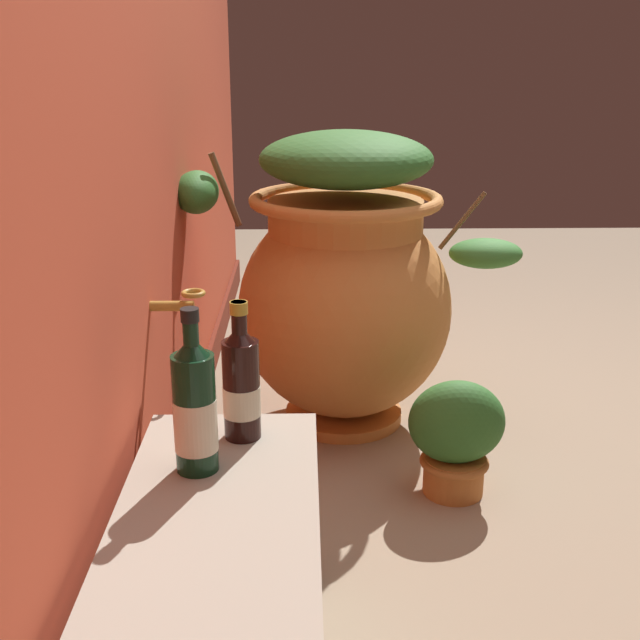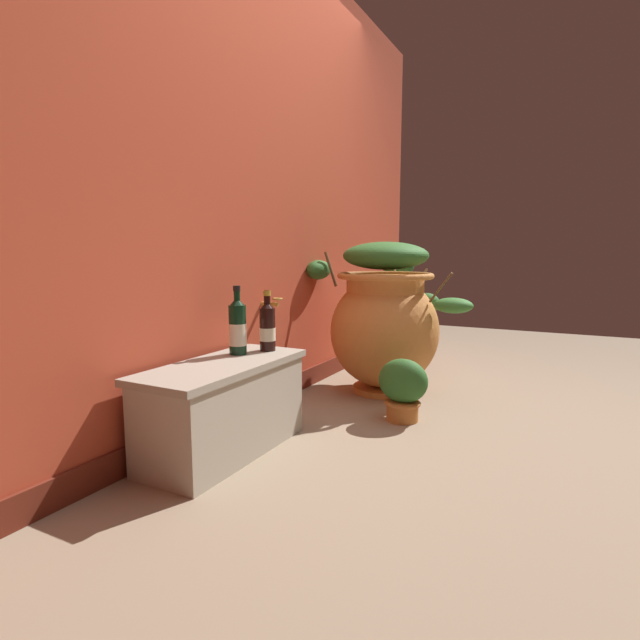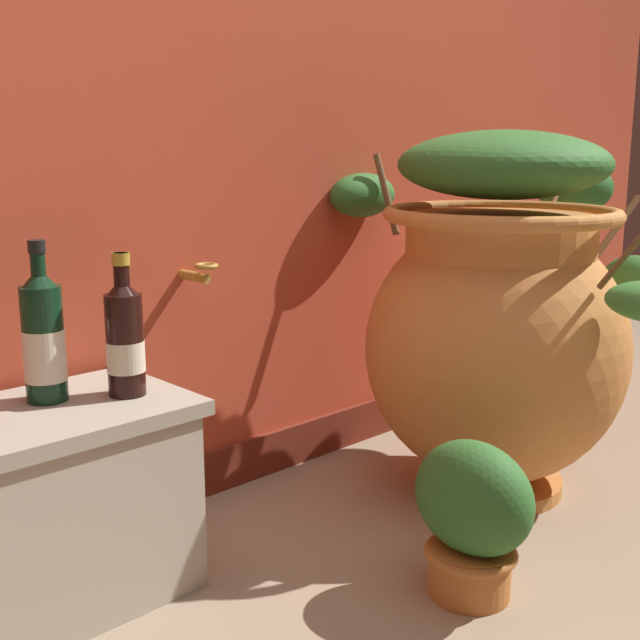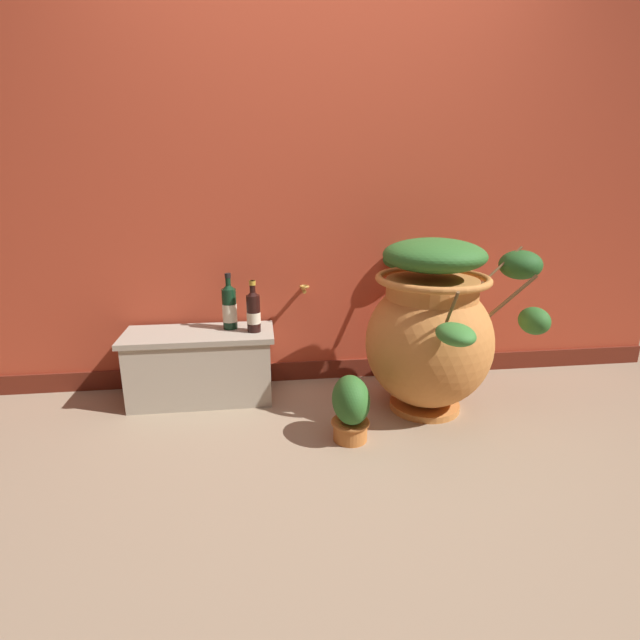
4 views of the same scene
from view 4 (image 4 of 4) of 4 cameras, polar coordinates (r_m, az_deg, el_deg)
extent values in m
plane|color=gray|center=(2.08, 3.54, -18.93)|extent=(7.00, 7.00, 0.00)
cube|color=#B74228|center=(2.88, -0.68, 18.44)|extent=(4.40, 0.20, 2.60)
cube|color=maroon|center=(3.00, -0.37, -5.92)|extent=(4.40, 0.02, 0.12)
cylinder|color=#B28433|center=(2.79, -1.97, 3.61)|extent=(0.02, 0.10, 0.02)
torus|color=#B28433|center=(2.74, -1.87, 3.99)|extent=(0.06, 0.06, 0.01)
cylinder|color=#CC7F3D|center=(2.71, 12.30, -9.81)|extent=(0.37, 0.37, 0.03)
ellipsoid|color=#CC7F3D|center=(2.58, 12.78, -2.65)|extent=(0.66, 0.66, 0.68)
cylinder|color=#CC7F3D|center=(2.50, 13.19, 3.64)|extent=(0.47, 0.47, 0.10)
torus|color=#CC7F3D|center=(2.49, 13.27, 4.79)|extent=(0.58, 0.58, 0.04)
cylinder|color=brown|center=(2.59, 21.87, 2.59)|extent=(0.22, 0.07, 0.24)
ellipsoid|color=#2D6628|center=(2.65, 24.15, -0.09)|extent=(0.15, 0.18, 0.14)
cylinder|color=brown|center=(2.18, 15.45, 1.42)|extent=(0.03, 0.14, 0.18)
ellipsoid|color=#387A33|center=(2.13, 15.82, -1.64)|extent=(0.16, 0.22, 0.09)
cylinder|color=brown|center=(2.80, 10.33, 6.96)|extent=(0.02, 0.09, 0.22)
ellipsoid|color=#2D6628|center=(2.88, 9.72, 7.14)|extent=(0.23, 0.13, 0.12)
cylinder|color=brown|center=(2.71, 20.66, 5.99)|extent=(0.25, 0.06, 0.20)
ellipsoid|color=#235623|center=(2.79, 22.75, 6.08)|extent=(0.22, 0.22, 0.16)
ellipsoid|color=#2D6628|center=(2.47, 13.45, 7.51)|extent=(0.51, 0.51, 0.17)
cube|color=#B2A893|center=(2.77, -13.97, -5.30)|extent=(0.77, 0.33, 0.40)
cube|color=#A09785|center=(2.71, -14.23, -1.71)|extent=(0.81, 0.35, 0.03)
cylinder|color=black|center=(2.63, -7.91, 0.76)|extent=(0.07, 0.07, 0.20)
cone|color=black|center=(2.60, -8.01, 3.19)|extent=(0.07, 0.07, 0.04)
cylinder|color=black|center=(2.59, -8.04, 3.78)|extent=(0.03, 0.03, 0.08)
cylinder|color=#B7932D|center=(2.59, -8.06, 4.40)|extent=(0.04, 0.04, 0.02)
cylinder|color=beige|center=(2.63, -7.89, 0.29)|extent=(0.08, 0.08, 0.06)
cylinder|color=black|center=(2.70, -10.71, 1.31)|extent=(0.08, 0.08, 0.23)
cone|color=black|center=(2.67, -10.85, 3.93)|extent=(0.08, 0.08, 0.04)
cylinder|color=black|center=(2.67, -10.89, 4.56)|extent=(0.03, 0.03, 0.09)
cylinder|color=black|center=(2.66, -10.93, 5.22)|extent=(0.03, 0.03, 0.02)
cylinder|color=beige|center=(2.71, -10.69, 0.87)|extent=(0.08, 0.08, 0.10)
cylinder|color=#C17033|center=(2.35, 3.62, -12.88)|extent=(0.16, 0.16, 0.10)
torus|color=#B2672E|center=(2.33, 3.64, -12.04)|extent=(0.19, 0.19, 0.02)
ellipsoid|color=#2D6628|center=(2.28, 3.69, -9.45)|extent=(0.18, 0.26, 0.23)
camera|label=1|loc=(2.83, -40.05, 11.21)|focal=44.74mm
camera|label=2|loc=(2.35, -63.62, -1.26)|focal=27.80mm
camera|label=3|loc=(1.46, -41.19, -0.56)|focal=45.00mm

